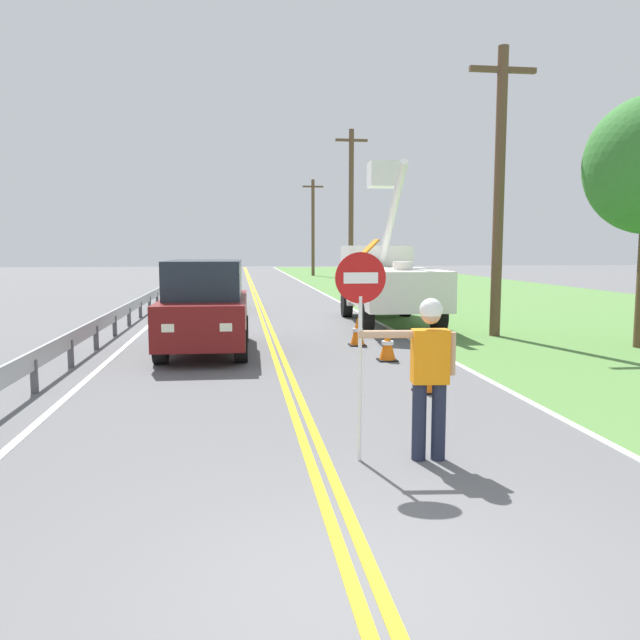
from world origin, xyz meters
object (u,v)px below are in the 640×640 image
oncoming_sedan_second (217,289)px  traffic_cone_mid (387,345)px  utility_bucket_truck (386,279)px  traffic_cone_lead (426,372)px  utility_pole_mid (351,207)px  flagger_worker (429,368)px  utility_pole_near (499,188)px  oncoming_suv_nearest (205,306)px  utility_pole_far (313,226)px  stop_sign_paddle (360,309)px  traffic_cone_tail (357,332)px

oncoming_sedan_second → traffic_cone_mid: 12.05m
utility_bucket_truck → oncoming_sedan_second: size_ratio=1.67×
oncoming_sedan_second → utility_bucket_truck: bearing=-39.8°
traffic_cone_lead → traffic_cone_mid: (0.06, 2.96, 0.00)m
utility_bucket_truck → utility_pole_mid: (1.68, 15.59, 3.25)m
flagger_worker → utility_pole_near: (4.83, 9.55, 2.93)m
utility_bucket_truck → oncoming_suv_nearest: size_ratio=1.49×
oncoming_sedan_second → utility_pole_mid: size_ratio=0.46×
oncoming_suv_nearest → utility_pole_mid: 22.22m
utility_pole_far → traffic_cone_mid: size_ratio=11.79×
utility_pole_mid → traffic_cone_lead: size_ratio=12.77×
stop_sign_paddle → utility_pole_mid: 29.10m
oncoming_suv_nearest → oncoming_sedan_second: bearing=90.3°
oncoming_suv_nearest → traffic_cone_lead: bearing=-50.5°
oncoming_suv_nearest → traffic_cone_tail: oncoming_suv_nearest is taller
flagger_worker → utility_bucket_truck: size_ratio=0.26×
utility_bucket_truck → traffic_cone_tail: 5.11m
oncoming_suv_nearest → traffic_cone_mid: size_ratio=6.63×
oncoming_sedan_second → traffic_cone_mid: oncoming_sedan_second is taller
stop_sign_paddle → oncoming_sedan_second: (-2.13, 17.49, -0.88)m
oncoming_sedan_second → utility_pole_mid: utility_pole_mid is taller
utility_bucket_truck → traffic_cone_lead: size_ratio=9.85×
oncoming_sedan_second → traffic_cone_tail: oncoming_sedan_second is taller
utility_pole_far → traffic_cone_tail: size_ratio=11.79×
utility_bucket_truck → oncoming_suv_nearest: utility_bucket_truck is taller
oncoming_suv_nearest → utility_pole_mid: bearing=71.1°
flagger_worker → traffic_cone_tail: size_ratio=2.61×
utility_pole_near → utility_pole_far: 38.42m
stop_sign_paddle → utility_bucket_truck: utility_bucket_truck is taller
traffic_cone_lead → traffic_cone_mid: same height
oncoming_suv_nearest → traffic_cone_lead: (3.81, -4.62, -0.72)m
traffic_cone_lead → stop_sign_paddle: bearing=-118.9°
oncoming_sedan_second → traffic_cone_mid: size_ratio=5.89×
oncoming_suv_nearest → utility_pole_near: bearing=12.5°
traffic_cone_tail → stop_sign_paddle: bearing=-100.7°
oncoming_sedan_second → oncoming_suv_nearest: bearing=-89.7°
utility_pole_mid → utility_bucket_truck: bearing=-96.2°
flagger_worker → utility_bucket_truck: 13.25m
flagger_worker → utility_bucket_truck: (2.60, 12.99, 0.36)m
utility_pole_near → traffic_cone_mid: 6.24m
utility_bucket_truck → utility_pole_near: (2.23, -3.44, 2.57)m
utility_pole_mid → utility_pole_far: bearing=89.5°
stop_sign_paddle → traffic_cone_lead: 3.85m
flagger_worker → oncoming_suv_nearest: oncoming_suv_nearest is taller
flagger_worker → oncoming_sedan_second: bearing=99.4°
flagger_worker → utility_pole_mid: size_ratio=0.20×
flagger_worker → traffic_cone_tail: flagger_worker is taller
oncoming_sedan_second → utility_pole_far: (7.33, 30.40, 3.48)m
stop_sign_paddle → traffic_cone_mid: size_ratio=3.33×
utility_pole_near → utility_bucket_truck: bearing=123.0°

